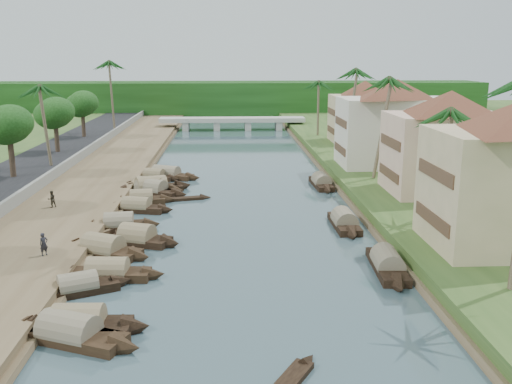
{
  "coord_description": "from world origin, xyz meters",
  "views": [
    {
      "loc": [
        -0.94,
        -38.81,
        14.02
      ],
      "look_at": [
        1.57,
        11.41,
        2.0
      ],
      "focal_mm": 40.0,
      "sensor_mm": 36.0,
      "label": 1
    }
  ],
  "objects_px": {
    "sampan_1": "(79,325)",
    "person_near": "(44,244)",
    "bridge": "(232,121)",
    "sampan_0": "(69,334)"
  },
  "relations": [
    {
      "from": "sampan_1",
      "to": "person_near",
      "type": "height_order",
      "value": "person_near"
    },
    {
      "from": "bridge",
      "to": "sampan_0",
      "type": "height_order",
      "value": "bridge"
    },
    {
      "from": "person_near",
      "to": "bridge",
      "type": "bearing_deg",
      "value": 35.05
    },
    {
      "from": "sampan_0",
      "to": "sampan_1",
      "type": "distance_m",
      "value": 0.93
    },
    {
      "from": "bridge",
      "to": "sampan_0",
      "type": "xyz_separation_m",
      "value": [
        -9.02,
        -84.14,
        -1.31
      ]
    },
    {
      "from": "bridge",
      "to": "person_near",
      "type": "distance_m",
      "value": 74.65
    },
    {
      "from": "sampan_0",
      "to": "sampan_1",
      "type": "xyz_separation_m",
      "value": [
        0.24,
        0.9,
        0.0
      ]
    },
    {
      "from": "bridge",
      "to": "sampan_0",
      "type": "bearing_deg",
      "value": -96.12
    },
    {
      "from": "sampan_0",
      "to": "person_near",
      "type": "distance_m",
      "value": 11.68
    },
    {
      "from": "bridge",
      "to": "sampan_1",
      "type": "bearing_deg",
      "value": -96.02
    }
  ]
}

